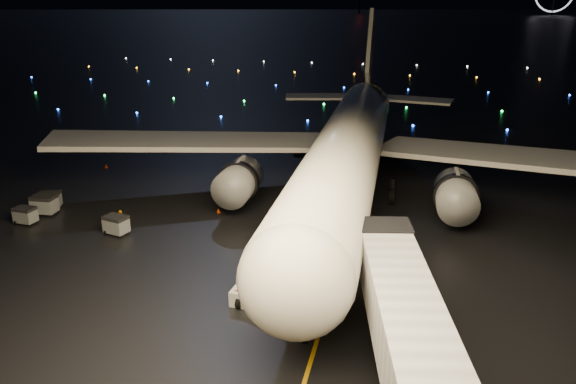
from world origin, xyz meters
The scene contains 14 objects.
ground centered at (0.00, 300.00, 0.00)m, with size 2000.00×2000.00×0.00m, color black.
lane_centre centered at (12.00, 15.00, 0.01)m, with size 0.25×80.00×0.02m, color orange.
airliner centered at (10.71, 27.23, 9.09)m, with size 64.18×60.97×18.18m, color white, non-canonical shape.
belt_loader centered at (8.04, 2.93, 1.71)m, with size 7.06×1.93×3.42m, color silver, non-canonical shape.
crew_c centered at (-7.94, 12.78, 0.95)m, with size 1.11×0.46×1.89m, color orange.
safety_cone_0 centered at (4.75, 18.61, 0.23)m, with size 0.41×0.41×0.46m, color #E33804.
safety_cone_1 centered at (5.75, 20.88, 0.27)m, with size 0.47×0.47×0.53m, color #E33804.
safety_cone_2 centered at (-0.92, 18.68, 0.23)m, with size 0.41×0.41×0.47m, color #E33804.
safety_cone_3 centered at (-19.30, 29.96, 0.26)m, with size 0.45×0.45×0.52m, color #E33804.
taxiway_lights centered at (0.00, 106.00, 0.18)m, with size 164.00×92.00×0.36m, color black, non-canonical shape.
baggage_cart_0 centered at (-7.93, 11.83, 0.84)m, with size 1.98×1.38×1.68m, color gray.
baggage_cart_1 centered at (-17.50, 16.32, 0.81)m, with size 1.92×1.34×1.63m, color gray.
baggage_cart_2 centered at (-17.02, 14.70, 0.92)m, with size 2.17×1.52×1.84m, color gray.
baggage_cart_3 centered at (-17.29, 12.23, 0.78)m, with size 1.83×1.28×1.56m, color gray.
Camera 1 is at (16.63, -29.15, 19.63)m, focal length 35.00 mm.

